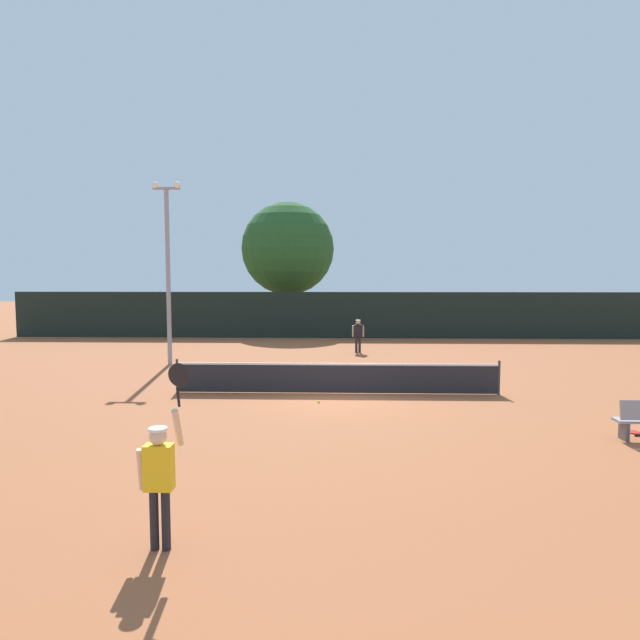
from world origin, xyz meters
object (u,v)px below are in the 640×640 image
at_px(parked_car_near, 227,315).
at_px(parked_car_mid, 294,318).
at_px(player_receiving, 358,333).
at_px(tennis_ball, 319,402).
at_px(spare_racket, 634,432).
at_px(large_tree, 288,249).
at_px(parked_car_far, 425,317).
at_px(player_serving, 160,469).
at_px(light_pole, 168,261).

height_order(parked_car_near, parked_car_mid, same).
xyz_separation_m(player_receiving, tennis_ball, (-1.52, -10.46, -0.93)).
xyz_separation_m(spare_racket, large_tree, (-10.38, 24.06, 5.46)).
height_order(player_receiving, parked_car_far, parked_car_far).
distance_m(player_serving, parked_car_mid, 30.84).
xyz_separation_m(player_serving, spare_racket, (9.38, 5.81, -1.10)).
height_order(player_serving, spare_racket, player_serving).
bearing_deg(player_serving, player_receiving, 80.03).
bearing_deg(tennis_ball, large_tree, 97.57).
height_order(spare_racket, large_tree, large_tree).
height_order(spare_racket, parked_car_far, parked_car_far).
distance_m(tennis_ball, light_pole, 10.25).
height_order(tennis_ball, light_pole, light_pole).
bearing_deg(player_receiving, tennis_ball, 81.72).
bearing_deg(player_receiving, spare_racket, 114.46).
relative_size(tennis_ball, parked_car_far, 0.02).
relative_size(player_serving, large_tree, 0.30).
xyz_separation_m(player_serving, player_receiving, (3.35, 19.07, -0.16)).
relative_size(player_serving, parked_car_near, 0.59).
relative_size(large_tree, parked_car_near, 2.01).
distance_m(light_pole, parked_car_near, 18.69).
xyz_separation_m(large_tree, parked_car_near, (-4.92, 3.76, -4.70)).
distance_m(parked_car_near, parked_car_far, 14.57).
distance_m(player_serving, parked_car_far, 32.85).
height_order(player_serving, tennis_ball, player_serving).
height_order(light_pole, parked_car_far, light_pole).
distance_m(player_serving, light_pole, 16.32).
bearing_deg(parked_car_mid, large_tree, -114.89).
relative_size(parked_car_mid, parked_car_far, 1.01).
distance_m(player_serving, large_tree, 30.20).
distance_m(light_pole, large_tree, 15.03).
bearing_deg(player_serving, tennis_ball, 78.00).
distance_m(spare_racket, parked_car_mid, 26.98).
height_order(parked_car_mid, parked_car_far, same).
distance_m(player_serving, spare_racket, 11.09).
bearing_deg(parked_car_near, player_serving, -82.58).
xyz_separation_m(spare_racket, parked_car_far, (-0.85, 25.91, 0.76)).
bearing_deg(parked_car_near, parked_car_far, -10.11).
relative_size(parked_car_near, parked_car_far, 0.98).
xyz_separation_m(player_receiving, parked_car_near, (-9.27, 14.57, -0.19)).
xyz_separation_m(tennis_ball, large_tree, (-2.82, 21.27, 5.44)).
bearing_deg(large_tree, parked_car_mid, 72.00).
bearing_deg(tennis_ball, light_pole, 133.79).
xyz_separation_m(large_tree, parked_car_mid, (0.31, 0.96, -4.70)).
distance_m(player_receiving, parked_car_far, 13.67).
bearing_deg(spare_racket, parked_car_far, 91.89).
height_order(light_pole, parked_car_near, light_pole).
xyz_separation_m(parked_car_near, parked_car_mid, (5.23, -2.81, 0.00)).
relative_size(parked_car_near, parked_car_mid, 0.97).
height_order(tennis_ball, spare_racket, tennis_ball).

